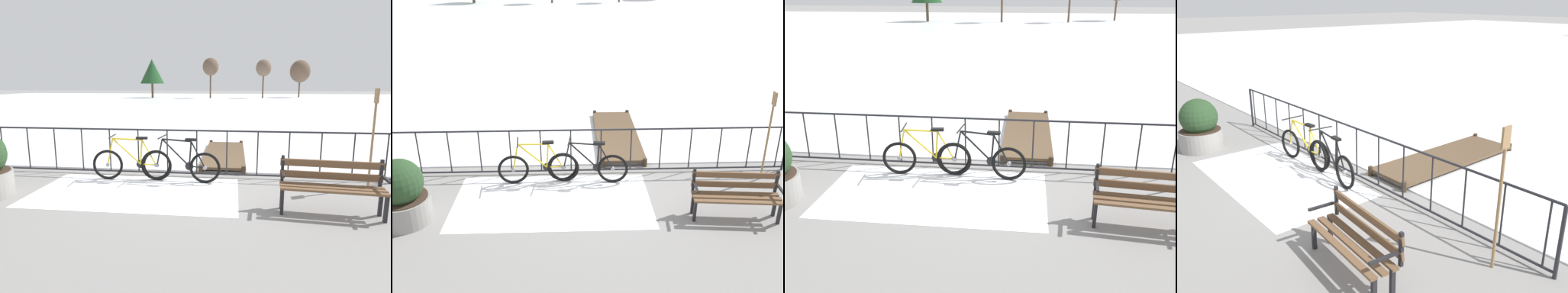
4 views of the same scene
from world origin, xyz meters
TOP-DOWN VIEW (x-y plane):
  - ground_plane at (0.00, 0.00)m, footprint 160.00×160.00m
  - frozen_pond at (0.00, 28.40)m, footprint 80.00×56.00m
  - snow_patch at (-0.71, -1.20)m, footprint 3.92×2.14m
  - railing_fence at (0.00, 0.00)m, footprint 9.06×0.06m
  - bicycle_near_railing at (-1.04, -0.37)m, footprint 1.71×0.52m
  - bicycle_second at (0.04, -0.41)m, footprint 1.71×0.52m
  - park_bench at (2.71, -1.85)m, footprint 1.64×0.63m
  - wooden_dock at (0.89, 2.01)m, footprint 1.10×3.53m

SIDE VIEW (x-z plane):
  - ground_plane at x=0.00m, z-range 0.00..0.00m
  - snow_patch at x=-0.71m, z-range 0.00..0.01m
  - frozen_pond at x=0.00m, z-range 0.00..0.03m
  - wooden_dock at x=0.89m, z-range 0.02..0.22m
  - bicycle_near_railing at x=-1.04m, z-range -0.12..0.86m
  - bicycle_second at x=0.04m, z-range -0.12..0.86m
  - park_bench at x=2.71m, z-range 0.07..0.96m
  - railing_fence at x=0.00m, z-range 0.02..1.09m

